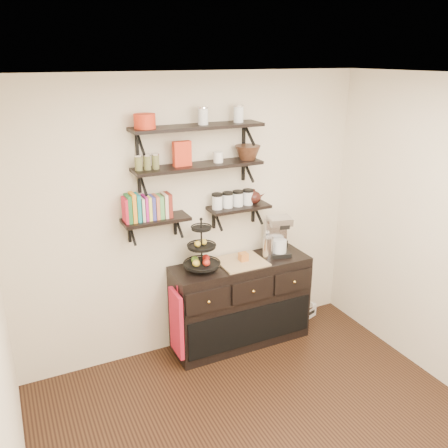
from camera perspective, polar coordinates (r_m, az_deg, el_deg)
ceiling at (r=2.77m, az=10.27°, el=16.77°), size 3.50×3.50×0.02m
back_wall at (r=4.56m, az=-3.62°, el=0.74°), size 3.50×0.02×2.70m
left_wall at (r=2.69m, az=-25.15°, el=-15.67°), size 0.02×3.50×2.70m
shelf_top at (r=4.23m, az=-3.19°, el=11.57°), size 1.20×0.27×0.23m
shelf_mid at (r=4.30m, az=-3.10°, el=6.94°), size 1.20×0.27×0.23m
shelf_low_left at (r=4.29m, az=-8.23°, el=0.46°), size 0.60×0.25×0.23m
shelf_low_right at (r=4.60m, az=1.77°, el=1.96°), size 0.60×0.25×0.23m
cookbooks at (r=4.24m, az=-8.99°, el=2.11°), size 0.43×0.15×0.26m
glass_canisters at (r=4.54m, az=1.06°, el=2.90°), size 0.43×0.10×0.13m
sideboard at (r=4.88m, az=2.02°, el=-9.43°), size 1.40×0.50×0.92m
fruit_stand at (r=4.45m, az=-2.68°, el=-3.54°), size 0.34×0.34×0.50m
candle at (r=4.67m, az=2.34°, el=-3.96°), size 0.08×0.08×0.08m
coffee_maker at (r=4.83m, az=6.45°, el=-1.49°), size 0.26×0.26×0.41m
thermal_carafe at (r=4.76m, az=5.34°, el=-2.87°), size 0.11×0.11×0.22m
apron at (r=4.55m, az=-5.73°, el=-11.80°), size 0.04×0.28×0.64m
radio at (r=5.55m, az=9.68°, el=-10.28°), size 0.30×0.23×0.16m
recipe_box at (r=4.21m, az=-5.07°, el=8.42°), size 0.16×0.06×0.22m
walnut_bowl at (r=4.49m, az=2.86°, el=8.59°), size 0.24×0.24×0.13m
ramekins at (r=4.36m, az=-0.70°, el=8.04°), size 0.09×0.09×0.10m
teapot at (r=4.64m, az=3.58°, el=3.36°), size 0.22×0.18×0.15m
red_pot at (r=4.06m, az=-9.52°, el=12.11°), size 0.18×0.18×0.12m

